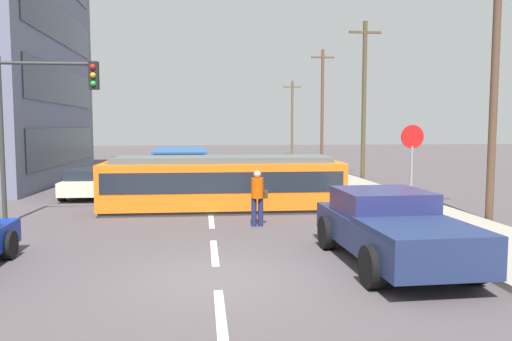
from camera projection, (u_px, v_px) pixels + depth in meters
ground_plane at (209, 202)px, 19.78m from camera, size 120.00×120.00×0.00m
sidewalk_curb_right at (418, 215)px, 16.54m from camera, size 3.20×36.00×0.14m
lane_stripe_0 at (221, 315)px, 7.90m from camera, size 0.16×2.40×0.01m
lane_stripe_1 at (214, 252)px, 11.86m from camera, size 0.16×2.40×0.01m
lane_stripe_2 at (211, 221)px, 15.82m from camera, size 0.16×2.40×0.01m
lane_stripe_3 at (208, 189)px, 23.79m from camera, size 0.16×2.40×0.01m
lane_stripe_4 at (207, 177)px, 29.73m from camera, size 0.16×2.40×0.01m
streetcar_tram at (223, 182)px, 17.80m from camera, size 8.41×2.61×1.91m
city_bus at (181, 165)px, 25.05m from camera, size 2.65×5.40×1.83m
pedestrian_crossing at (258, 195)px, 14.92m from camera, size 0.50×0.36×1.67m
pickup_truck_parked at (391, 227)px, 10.83m from camera, size 2.39×5.06×1.55m
parked_sedan_mid at (91, 182)px, 21.19m from camera, size 2.04×4.07×1.19m
stop_sign at (412, 150)px, 16.28m from camera, size 0.76×0.07×2.88m
traffic_light_mast at (40, 107)px, 15.15m from camera, size 2.97×0.33×5.06m
utility_pole_near at (494, 92)px, 15.44m from camera, size 1.80×0.24×7.70m
utility_pole_mid at (364, 98)px, 27.73m from camera, size 1.80×0.24×8.70m
utility_pole_far at (322, 105)px, 39.13m from camera, size 1.80×0.24×8.89m
utility_pole_distant at (292, 117)px, 49.48m from camera, size 1.80×0.24×7.42m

